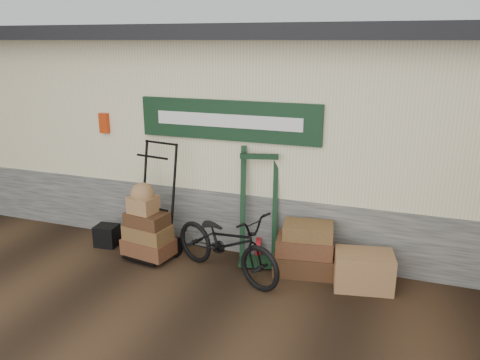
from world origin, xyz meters
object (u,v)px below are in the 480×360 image
black_trunk (107,236)px  wicker_hamper (363,270)px  bicycle (226,239)px  green_barrow (259,206)px  porter_trolley (155,200)px  suitcase_stack (305,248)px

black_trunk → wicker_hamper: bearing=0.4°
black_trunk → bicycle: bicycle is taller
green_barrow → bicycle: bearing=-128.5°
porter_trolley → suitcase_stack: (2.14, 0.17, -0.48)m
porter_trolley → black_trunk: porter_trolley is taller
suitcase_stack → bicycle: (-0.96, -0.43, 0.16)m
porter_trolley → green_barrow: size_ratio=1.03×
wicker_hamper → bicycle: 1.78m
wicker_hamper → bicycle: bearing=-170.9°
porter_trolley → suitcase_stack: bearing=13.3°
wicker_hamper → black_trunk: wicker_hamper is taller
porter_trolley → green_barrow: (1.45, 0.31, -0.03)m
bicycle → wicker_hamper: bearing=-58.8°
porter_trolley → black_trunk: size_ratio=5.17×
green_barrow → black_trunk: bearing=174.1°
green_barrow → bicycle: 0.69m
suitcase_stack → black_trunk: 3.01m
wicker_hamper → black_trunk: size_ratio=2.22×
porter_trolley → black_trunk: 1.09m
porter_trolley → bicycle: porter_trolley is taller
green_barrow → wicker_hamper: size_ratio=2.26×
suitcase_stack → wicker_hamper: bearing=-10.6°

